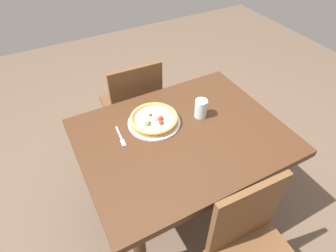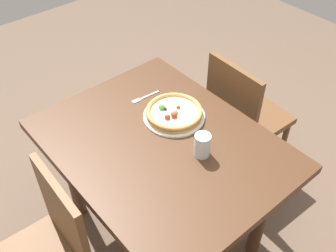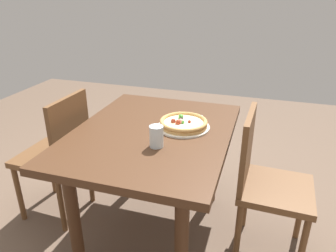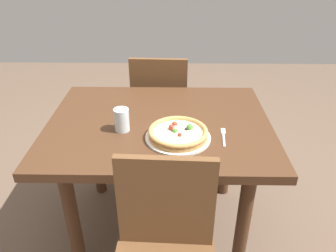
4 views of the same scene
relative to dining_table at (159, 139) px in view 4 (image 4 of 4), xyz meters
name	(u,v)px [view 4 (image 4 of 4)]	position (x,y,z in m)	size (l,w,h in m)	color
ground_plane	(160,222)	(0.00, 0.00, -0.62)	(6.00, 6.00, 0.00)	brown
dining_table	(159,139)	(0.00, 0.00, 0.00)	(1.15, 0.89, 0.73)	#472B19
chair_far	(160,106)	(-0.02, 0.66, -0.13)	(0.41, 0.41, 0.88)	brown
plate	(178,137)	(0.10, -0.16, 0.11)	(0.31, 0.31, 0.01)	silver
pizza	(178,133)	(0.10, -0.16, 0.14)	(0.28, 0.28, 0.05)	tan
fork	(224,136)	(0.32, -0.14, 0.11)	(0.03, 0.17, 0.00)	silver
drinking_glass	(122,120)	(-0.18, -0.09, 0.16)	(0.07, 0.07, 0.12)	silver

